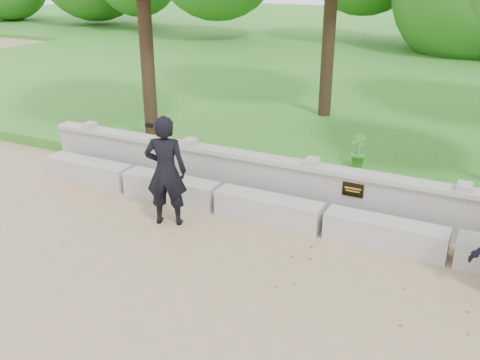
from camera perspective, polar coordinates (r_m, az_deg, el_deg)
The scene contains 7 objects.
ground at distance 7.49m, azimuth 4.14°, elevation -11.73°, with size 80.00×80.00×0.00m, color #A18562.
lawn at distance 20.31m, azimuth 19.87°, elevation 9.46°, with size 40.00×22.00×0.25m, color #22601E.
concrete_bench at distance 8.93m, azimuth 8.93°, elevation -4.31°, with size 11.90×0.45×0.45m.
parapet_wall at distance 9.44m, azimuth 10.35°, elevation -1.29°, with size 12.50×0.35×0.90m.
man_main at distance 8.96m, azimuth -7.91°, elevation 0.95°, with size 0.81×0.75×1.91m.
shrub_a at distance 11.18m, azimuth -3.95°, elevation 3.17°, with size 0.30×0.20×0.57m, color #408B2F.
shrub_b at distance 11.19m, azimuth 12.41°, elevation 3.03°, with size 0.38×0.30×0.68m, color #408B2F.
Camera 1 is at (2.30, -5.77, 4.18)m, focal length 40.00 mm.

